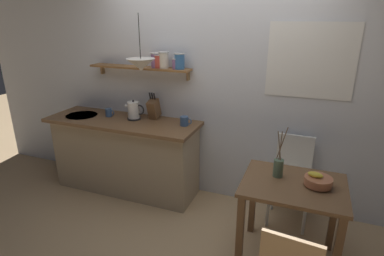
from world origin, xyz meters
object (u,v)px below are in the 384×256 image
Objects in this scene: knife_block at (154,109)px; dining_table at (292,199)px; electric_kettle at (134,111)px; coffee_mug_by_sink at (109,112)px; coffee_mug_spare at (184,121)px; fruit_bowl at (318,181)px; dining_chair_far at (292,175)px; pendant_lamp at (141,64)px; twig_vase at (278,167)px.

dining_table is at bearing -23.31° from knife_block.
electric_kettle reaches higher than coffee_mug_by_sink.
coffee_mug_by_sink is 0.98m from coffee_mug_spare.
fruit_bowl reaches higher than dining_table.
electric_kettle is at bearing -179.84° from coffee_mug_spare.
dining_chair_far is 1.64× the size of pendant_lamp.
coffee_mug_by_sink is at bearing 165.80° from twig_vase.
coffee_mug_spare is 0.24× the size of pendant_lamp.
coffee_mug_spare is (-1.18, -0.04, 0.46)m from dining_chair_far.
twig_vase is at bearing -13.25° from pendant_lamp.
pendant_lamp is at bearing 165.20° from dining_table.
twig_vase is 1.70m from pendant_lamp.
dining_table is 7.02× the size of coffee_mug_by_sink.
dining_chair_far is (-0.04, 0.66, -0.11)m from dining_table.
knife_block reaches higher than coffee_mug_spare.
fruit_bowl is 1.97m from knife_block.
dining_table is 2.60× the size of knife_block.
coffee_mug_spare is (0.43, -0.09, -0.07)m from knife_block.
pendant_lamp reaches higher than coffee_mug_by_sink.
dining_table is 2.31m from coffee_mug_by_sink.
knife_block is at bearing 178.11° from dining_chair_far.
coffee_mug_by_sink is at bearing -179.09° from coffee_mug_spare.
pendant_lamp reaches higher than fruit_bowl.
electric_kettle is at bearing -155.59° from knife_block.
dining_table is 0.27m from fruit_bowl.
coffee_mug_by_sink reaches higher than fruit_bowl.
twig_vase is (-0.10, -0.58, 0.35)m from dining_chair_far.
dining_chair_far is 1.70m from knife_block.
knife_block reaches higher than dining_chair_far.
electric_kettle is at bearing 162.70° from twig_vase.
electric_kettle is (-1.86, 0.62, 0.40)m from dining_table.
fruit_bowl is (0.22, -0.63, 0.31)m from dining_chair_far.
pendant_lamp is (0.58, -0.17, 0.63)m from coffee_mug_by_sink.
twig_vase reaches higher than dining_table.
pendant_lamp is at bearing -85.13° from knife_block.
pendant_lamp reaches higher than twig_vase.
dining_table is 1.84× the size of twig_vase.
electric_kettle reaches higher than coffee_mug_spare.
knife_block is (-1.83, 0.69, 0.23)m from fruit_bowl.
pendant_lamp is (0.23, -0.19, 0.57)m from electric_kettle.
knife_block is (-1.51, 0.63, 0.19)m from twig_vase.
dining_chair_far is 2.02× the size of twig_vase.
dining_table is 3.79× the size of fruit_bowl.
dining_table is 0.67m from dining_chair_far.
knife_block is 2.37× the size of coffee_mug_spare.
knife_block is (0.21, 0.10, 0.02)m from electric_kettle.
fruit_bowl is at bearing -13.57° from coffee_mug_by_sink.
twig_vase reaches higher than dining_chair_far.
coffee_mug_spare is at bearing 157.17° from fruit_bowl.
coffee_mug_spare is (0.98, 0.02, 0.00)m from coffee_mug_by_sink.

